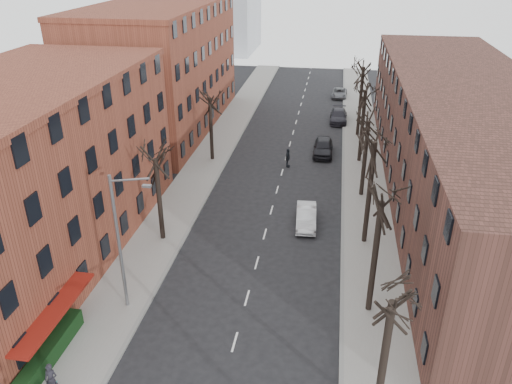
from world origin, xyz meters
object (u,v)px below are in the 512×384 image
at_px(silver_sedan, 306,217).
at_px(parked_car_mid, 338,116).
at_px(parked_car_near, 323,147).
at_px(pedestrian_a, 51,379).

distance_m(silver_sedan, parked_car_mid, 27.12).
distance_m(silver_sedan, parked_car_near, 15.50).
relative_size(silver_sedan, parked_car_near, 0.89).
bearing_deg(pedestrian_a, parked_car_near, 66.27).
distance_m(silver_sedan, pedestrian_a, 22.09).
height_order(parked_car_near, parked_car_mid, parked_car_near).
xyz_separation_m(silver_sedan, parked_car_near, (0.74, 15.49, 0.12)).
distance_m(parked_car_near, pedestrian_a, 36.52).
xyz_separation_m(parked_car_near, parked_car_mid, (1.50, 11.54, -0.10)).
bearing_deg(silver_sedan, parked_car_near, 83.86).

